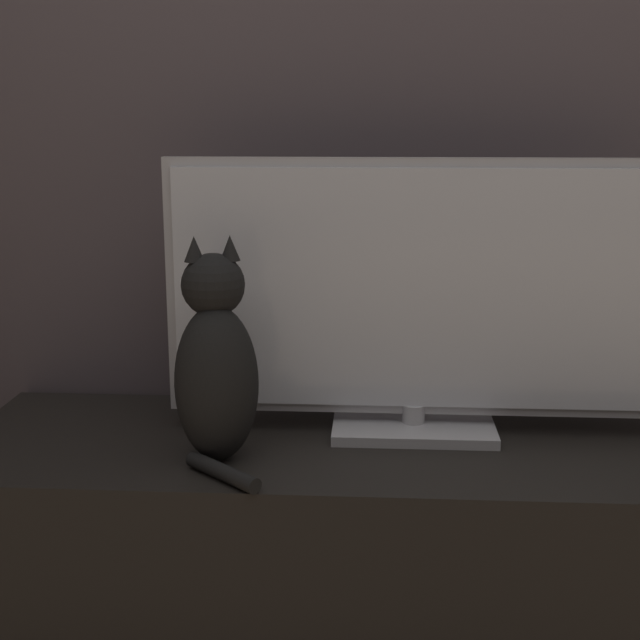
# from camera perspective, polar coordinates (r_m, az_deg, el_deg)

# --- Properties ---
(wall_back) EXTENTS (4.80, 0.05, 2.60)m
(wall_back) POSITION_cam_1_polar(r_m,az_deg,el_deg) (1.92, 2.74, 17.74)
(wall_back) COLOR #564C51
(wall_back) RESTS_ON ground_plane
(tv_stand) EXTENTS (1.52, 0.51, 0.53)m
(tv_stand) POSITION_cam_1_polar(r_m,az_deg,el_deg) (1.84, 2.21, -15.51)
(tv_stand) COLOR black
(tv_stand) RESTS_ON ground_plane
(tv) EXTENTS (0.96, 0.19, 0.53)m
(tv) POSITION_cam_1_polar(r_m,az_deg,el_deg) (1.71, 6.19, 1.33)
(tv) COLOR #B7B7BC
(tv) RESTS_ON tv_stand
(cat) EXTENTS (0.19, 0.26, 0.40)m
(cat) POSITION_cam_1_polar(r_m,az_deg,el_deg) (1.60, -6.68, -2.91)
(cat) COLOR black
(cat) RESTS_ON tv_stand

